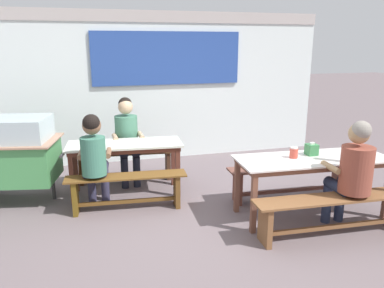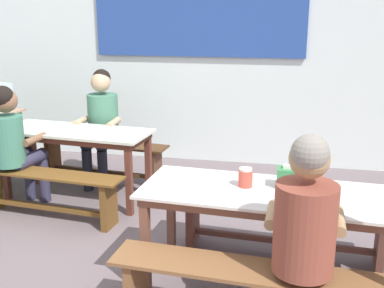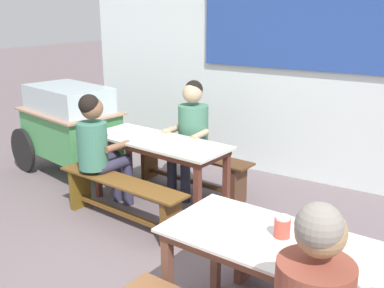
# 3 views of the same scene
# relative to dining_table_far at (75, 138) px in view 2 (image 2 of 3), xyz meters

# --- Properties ---
(ground_plane) EXTENTS (40.00, 40.00, 0.00)m
(ground_plane) POSITION_rel_dining_table_far_xyz_m (0.84, -1.03, -0.67)
(ground_plane) COLOR #6C5E61
(backdrop_wall) EXTENTS (6.21, 0.23, 2.66)m
(backdrop_wall) POSITION_rel_dining_table_far_xyz_m (0.84, 1.67, 0.73)
(backdrop_wall) COLOR white
(backdrop_wall) RESTS_ON ground_plane
(dining_table_far) EXTENTS (1.64, 0.76, 0.76)m
(dining_table_far) POSITION_rel_dining_table_far_xyz_m (0.00, 0.00, 0.00)
(dining_table_far) COLOR silver
(dining_table_far) RESTS_ON ground_plane
(dining_table_near) EXTENTS (1.93, 0.82, 0.76)m
(dining_table_near) POSITION_rel_dining_table_far_xyz_m (2.13, -1.35, 0.01)
(dining_table_near) COLOR silver
(dining_table_near) RESTS_ON ground_plane
(bench_far_back) EXTENTS (1.60, 0.45, 0.47)m
(bench_far_back) POSITION_rel_dining_table_far_xyz_m (0.05, 0.56, -0.37)
(bench_far_back) COLOR #51331B
(bench_far_back) RESTS_ON ground_plane
(bench_far_front) EXTENTS (1.56, 0.43, 0.47)m
(bench_far_front) POSITION_rel_dining_table_far_xyz_m (-0.05, -0.56, -0.37)
(bench_far_front) COLOR brown
(bench_far_front) RESTS_ON ground_plane
(bench_near_back) EXTENTS (1.77, 0.40, 0.47)m
(bench_near_back) POSITION_rel_dining_table_far_xyz_m (2.17, -0.79, -0.35)
(bench_near_back) COLOR brown
(bench_near_back) RESTS_ON ground_plane
(person_center_facing) EXTENTS (0.46, 0.54, 1.32)m
(person_center_facing) POSITION_rel_dining_table_far_xyz_m (0.09, 0.50, 0.10)
(person_center_facing) COLOR #1F222F
(person_center_facing) RESTS_ON ground_plane
(person_left_back_turned) EXTENTS (0.45, 0.59, 1.28)m
(person_left_back_turned) POSITION_rel_dining_table_far_xyz_m (-0.43, -0.44, 0.07)
(person_left_back_turned) COLOR #34324C
(person_left_back_turned) RESTS_ON ground_plane
(person_near_front) EXTENTS (0.47, 0.57, 1.32)m
(person_near_front) POSITION_rel_dining_table_far_xyz_m (2.30, -1.86, 0.09)
(person_near_front) COLOR #262F4B
(person_near_front) RESTS_ON ground_plane
(tissue_box) EXTENTS (0.13, 0.13, 0.16)m
(tissue_box) POSITION_rel_dining_table_far_xyz_m (2.18, -1.24, 0.16)
(tissue_box) COLOR #3A834B
(tissue_box) RESTS_ON dining_table_near
(condiment_jar) EXTENTS (0.10, 0.10, 0.13)m
(condiment_jar) POSITION_rel_dining_table_far_xyz_m (1.90, -1.29, 0.15)
(condiment_jar) COLOR #D24E3D
(condiment_jar) RESTS_ON dining_table_near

